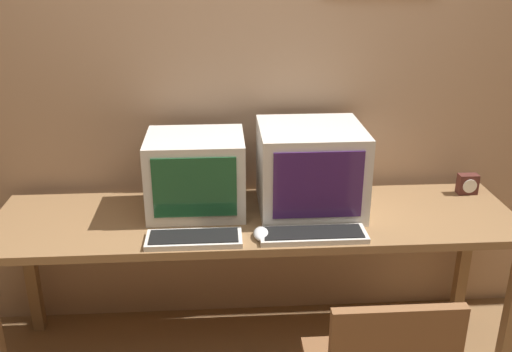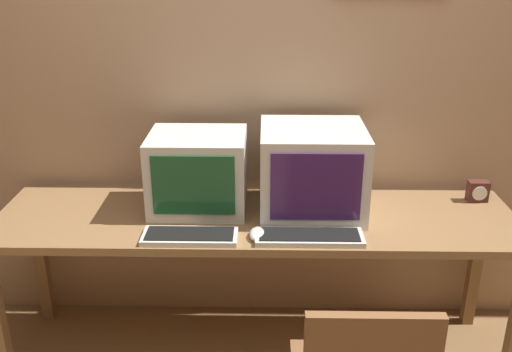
{
  "view_description": "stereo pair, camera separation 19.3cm",
  "coord_description": "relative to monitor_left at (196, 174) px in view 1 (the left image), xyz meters",
  "views": [
    {
      "loc": [
        -0.15,
        -1.29,
        1.85
      ],
      "look_at": [
        0.0,
        1.0,
        0.93
      ],
      "focal_mm": 40.0,
      "sensor_mm": 36.0,
      "label": 1
    },
    {
      "loc": [
        0.04,
        -1.3,
        1.85
      ],
      "look_at": [
        0.0,
        1.0,
        0.93
      ],
      "focal_mm": 40.0,
      "sensor_mm": 36.0,
      "label": 2
    }
  ],
  "objects": [
    {
      "name": "keyboard_side",
      "position": [
        0.49,
        -0.31,
        -0.16
      ],
      "size": [
        0.44,
        0.15,
        0.03
      ],
      "color": "beige",
      "rests_on": "desk"
    },
    {
      "name": "wall_back",
      "position": [
        0.27,
        0.3,
        0.39
      ],
      "size": [
        8.0,
        0.08,
        2.6
      ],
      "color": "tan",
      "rests_on": "ground_plane"
    },
    {
      "name": "desk_clock",
      "position": [
        1.3,
        0.09,
        -0.13
      ],
      "size": [
        0.09,
        0.06,
        0.1
      ],
      "color": "#4C231E",
      "rests_on": "desk"
    },
    {
      "name": "mouse_near_keyboard",
      "position": [
        0.27,
        -0.29,
        -0.16
      ],
      "size": [
        0.07,
        0.12,
        0.03
      ],
      "color": "silver",
      "rests_on": "desk"
    },
    {
      "name": "monitor_left",
      "position": [
        0.0,
        0.0,
        0.0
      ],
      "size": [
        0.43,
        0.36,
        0.35
      ],
      "color": "beige",
      "rests_on": "desk"
    },
    {
      "name": "keyboard_main",
      "position": [
        -0.0,
        -0.31,
        -0.16
      ],
      "size": [
        0.39,
        0.15,
        0.03
      ],
      "color": "beige",
      "rests_on": "desk"
    },
    {
      "name": "desk",
      "position": [
        0.26,
        -0.09,
        -0.25
      ],
      "size": [
        2.33,
        0.61,
        0.74
      ],
      "color": "olive",
      "rests_on": "ground_plane"
    },
    {
      "name": "monitor_right",
      "position": [
        0.51,
        -0.02,
        0.02
      ],
      "size": [
        0.46,
        0.44,
        0.39
      ],
      "color": "beige",
      "rests_on": "desk"
    }
  ]
}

